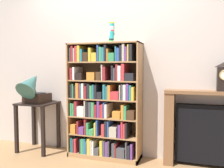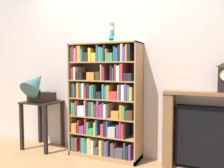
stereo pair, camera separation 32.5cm
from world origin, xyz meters
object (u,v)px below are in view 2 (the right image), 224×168
(cup_stack, at_px, (112,33))
(fireplace_mantel, at_px, (216,133))
(side_table_left, at_px, (42,114))
(bookshelf, at_px, (104,103))
(gramophone, at_px, (38,87))

(cup_stack, relative_size, fireplace_mantel, 0.22)
(cup_stack, bearing_deg, side_table_left, -177.45)
(bookshelf, bearing_deg, fireplace_mantel, 3.50)
(bookshelf, distance_m, cup_stack, 0.95)
(side_table_left, bearing_deg, fireplace_mantel, 3.17)
(bookshelf, distance_m, fireplace_mantel, 1.44)
(gramophone, xyz_separation_m, fireplace_mantel, (2.44, 0.23, -0.47))
(cup_stack, height_order, fireplace_mantel, cup_stack)
(side_table_left, xyz_separation_m, gramophone, (0.00, -0.09, 0.42))
(fireplace_mantel, bearing_deg, side_table_left, -176.83)
(bookshelf, relative_size, gramophone, 2.94)
(bookshelf, height_order, fireplace_mantel, bookshelf)
(side_table_left, xyz_separation_m, fireplace_mantel, (2.44, 0.13, -0.06))
(side_table_left, distance_m, gramophone, 0.43)
(bookshelf, relative_size, fireplace_mantel, 1.29)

